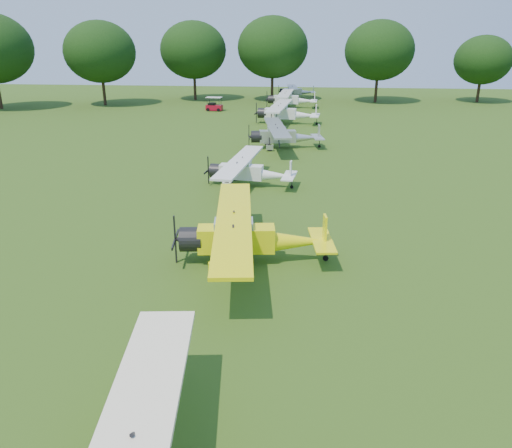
# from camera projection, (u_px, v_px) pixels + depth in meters

# --- Properties ---
(ground) EXTENTS (160.00, 160.00, 0.00)m
(ground) POSITION_uv_depth(u_px,v_px,m) (233.00, 224.00, 27.97)
(ground) COLOR #234D13
(ground) RESTS_ON ground
(tree_belt) EXTENTS (137.36, 130.27, 14.52)m
(tree_belt) POSITION_uv_depth(u_px,v_px,m) (302.00, 75.00, 24.92)
(tree_belt) COLOR black
(tree_belt) RESTS_ON ground
(aircraft_2) EXTENTS (7.39, 11.73, 2.30)m
(aircraft_2) POSITION_uv_depth(u_px,v_px,m) (248.00, 235.00, 22.81)
(aircraft_2) COLOR #F7F30A
(aircraft_2) RESTS_ON ground
(aircraft_3) EXTENTS (6.30, 10.03, 1.97)m
(aircraft_3) POSITION_uv_depth(u_px,v_px,m) (248.00, 170.00, 34.58)
(aircraft_3) COLOR white
(aircraft_3) RESTS_ON ground
(aircraft_4) EXTENTS (7.06, 11.18, 2.20)m
(aircraft_4) POSITION_uv_depth(u_px,v_px,m) (283.00, 134.00, 46.34)
(aircraft_4) COLOR silver
(aircraft_4) RESTS_ON ground
(aircraft_5) EXTENTS (7.66, 12.20, 2.40)m
(aircraft_5) POSITION_uv_depth(u_px,v_px,m) (285.00, 112.00, 59.12)
(aircraft_5) COLOR white
(aircraft_5) RESTS_ON ground
(aircraft_6) EXTENTS (7.42, 11.80, 2.33)m
(aircraft_6) POSITION_uv_depth(u_px,v_px,m) (290.00, 98.00, 72.30)
(aircraft_6) COLOR white
(aircraft_6) RESTS_ON ground
(aircraft_7) EXTENTS (6.36, 10.12, 1.99)m
(aircraft_7) POSITION_uv_depth(u_px,v_px,m) (296.00, 90.00, 84.59)
(aircraft_7) COLOR silver
(aircraft_7) RESTS_ON ground
(golf_cart) EXTENTS (2.32, 1.56, 1.88)m
(golf_cart) POSITION_uv_depth(u_px,v_px,m) (214.00, 106.00, 69.69)
(golf_cart) COLOR #A10B1F
(golf_cart) RESTS_ON ground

